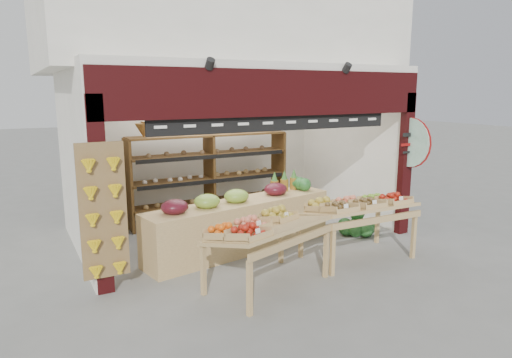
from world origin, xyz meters
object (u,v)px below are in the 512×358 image
object	(u,v)px
display_table_left	(258,229)
display_table_right	(358,206)
back_shelving	(209,161)
mid_counter	(241,224)
watermelon_pile	(356,225)
cardboard_stack	(177,234)
refrigerator	(96,194)

from	to	relation	value
display_table_left	display_table_right	xyz separation A→B (m)	(1.96, 0.23, 0.03)
back_shelving	display_table_right	xyz separation A→B (m)	(1.21, -3.25, -0.40)
display_table_left	display_table_right	size ratio (longest dim) A/B	1.10
back_shelving	mid_counter	xyz separation A→B (m)	(-0.30, -2.04, -0.79)
display_table_right	watermelon_pile	size ratio (longest dim) A/B	2.52
cardboard_stack	display_table_left	world-z (taller)	display_table_left
refrigerator	cardboard_stack	bearing A→B (deg)	-31.04
display_table_left	display_table_right	bearing A→B (deg)	6.61
back_shelving	refrigerator	size ratio (longest dim) A/B	2.12
refrigerator	cardboard_stack	xyz separation A→B (m)	(1.12, -1.25, -0.58)
display_table_left	mid_counter	bearing A→B (deg)	72.67
back_shelving	display_table_left	size ratio (longest dim) A/B	1.76
refrigerator	display_table_left	bearing A→B (deg)	-48.72
refrigerator	mid_counter	bearing A→B (deg)	-27.85
watermelon_pile	display_table_left	bearing A→B (deg)	-156.93
cardboard_stack	mid_counter	distance (m)	1.17
cardboard_stack	display_table_right	distance (m)	3.14
cardboard_stack	mid_counter	xyz separation A→B (m)	(0.87, -0.73, 0.25)
refrigerator	watermelon_pile	size ratio (longest dim) A/B	2.31
refrigerator	watermelon_pile	world-z (taller)	refrigerator
display_table_right	watermelon_pile	xyz separation A→B (m)	(0.82, 0.96, -0.68)
refrigerator	display_table_left	world-z (taller)	refrigerator
refrigerator	mid_counter	world-z (taller)	refrigerator
mid_counter	display_table_right	world-z (taller)	display_table_right
cardboard_stack	mid_counter	size ratio (longest dim) A/B	0.27
back_shelving	cardboard_stack	xyz separation A→B (m)	(-1.18, -1.30, -1.03)
mid_counter	watermelon_pile	size ratio (longest dim) A/B	5.05
mid_counter	display_table_right	xyz separation A→B (m)	(1.51, -1.21, 0.39)
back_shelving	cardboard_stack	size ratio (longest dim) A/B	3.57
refrigerator	mid_counter	xyz separation A→B (m)	(2.00, -1.98, -0.33)
refrigerator	display_table_left	xyz separation A→B (m)	(1.55, -3.42, 0.03)
back_shelving	mid_counter	distance (m)	2.20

